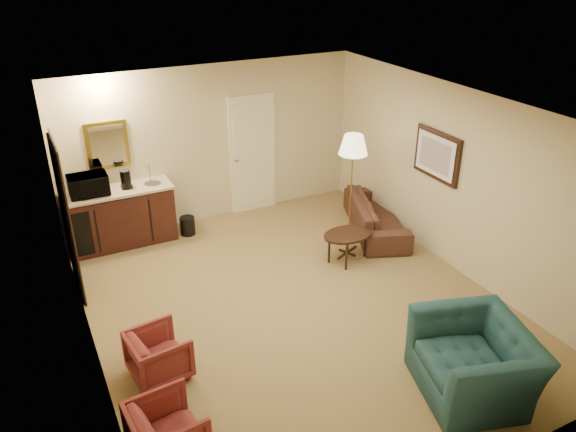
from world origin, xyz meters
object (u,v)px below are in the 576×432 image
object	(u,v)px
sofa	(376,210)
waste_bin	(188,226)
teal_armchair	(476,351)
rose_chair_near	(159,353)
rose_chair_far	(167,430)
coffee_table	(347,246)
floor_lamp	(351,186)
coffee_maker	(126,179)
wetbar_cabinet	(121,217)
microwave	(88,183)

from	to	relation	value
sofa	waste_bin	world-z (taller)	sofa
teal_armchair	rose_chair_near	distance (m)	3.34
teal_armchair	rose_chair_far	distance (m)	3.15
teal_armchair	coffee_table	bearing A→B (deg)	-169.68
sofa	floor_lamp	world-z (taller)	floor_lamp
coffee_table	floor_lamp	size ratio (longest dim) A/B	0.46
teal_armchair	floor_lamp	xyz separation A→B (m)	(0.77, 3.60, 0.32)
coffee_maker	wetbar_cabinet	bearing A→B (deg)	160.97
sofa	rose_chair_near	xyz separation A→B (m)	(-4.08, -1.79, -0.06)
waste_bin	microwave	distance (m)	1.70
microwave	coffee_maker	size ratio (longest dim) A/B	1.94
teal_armchair	microwave	bearing A→B (deg)	-132.65
coffee_table	coffee_maker	xyz separation A→B (m)	(-2.72, 2.00, 0.84)
rose_chair_far	microwave	world-z (taller)	microwave
floor_lamp	coffee_maker	world-z (taller)	floor_lamp
rose_chair_near	rose_chair_far	world-z (taller)	rose_chair_far
wetbar_cabinet	waste_bin	distance (m)	1.06
rose_chair_near	floor_lamp	world-z (taller)	floor_lamp
rose_chair_near	coffee_table	xyz separation A→B (m)	(3.16, 1.20, -0.08)
waste_bin	coffee_maker	bearing A→B (deg)	169.99
rose_chair_far	sofa	bearing A→B (deg)	-60.96
waste_bin	coffee_maker	size ratio (longest dim) A/B	1.03
coffee_table	teal_armchair	bearing A→B (deg)	-95.77
floor_lamp	coffee_maker	bearing A→B (deg)	157.78
rose_chair_near	waste_bin	xyz separation A→B (m)	(1.28, 3.05, -0.15)
rose_chair_near	microwave	bearing A→B (deg)	-5.26
floor_lamp	waste_bin	size ratio (longest dim) A/B	5.62
teal_armchair	floor_lamp	world-z (taller)	floor_lamp
coffee_table	microwave	size ratio (longest dim) A/B	1.36
teal_armchair	coffee_table	world-z (taller)	teal_armchair
sofa	microwave	world-z (taller)	microwave
teal_armchair	coffee_maker	xyz separation A→B (m)	(-2.43, 4.91, 0.54)
sofa	rose_chair_far	distance (m)	5.19
rose_chair_near	microwave	world-z (taller)	microwave
rose_chair_near	wetbar_cabinet	bearing A→B (deg)	-12.30
waste_bin	teal_armchair	bearing A→B (deg)	-71.58
sofa	rose_chair_near	bearing A→B (deg)	134.82
teal_armchair	waste_bin	size ratio (longest dim) A/B	3.99
teal_armchair	wetbar_cabinet	bearing A→B (deg)	-136.22
teal_armchair	rose_chair_far	xyz separation A→B (m)	(-3.08, 0.60, -0.20)
teal_armchair	waste_bin	xyz separation A→B (m)	(-1.58, 4.76, -0.37)
coffee_table	coffee_maker	bearing A→B (deg)	143.65
coffee_table	floor_lamp	world-z (taller)	floor_lamp
microwave	coffee_table	bearing A→B (deg)	-31.37
rose_chair_near	coffee_table	world-z (taller)	rose_chair_near
coffee_maker	sofa	bearing A→B (deg)	-35.10
sofa	microwave	xyz separation A→B (m)	(-4.20, 1.40, 0.75)
rose_chair_near	rose_chair_far	xyz separation A→B (m)	(-0.22, -1.11, 0.02)
coffee_maker	teal_armchair	bearing A→B (deg)	-77.67
wetbar_cabinet	sofa	size ratio (longest dim) A/B	0.89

